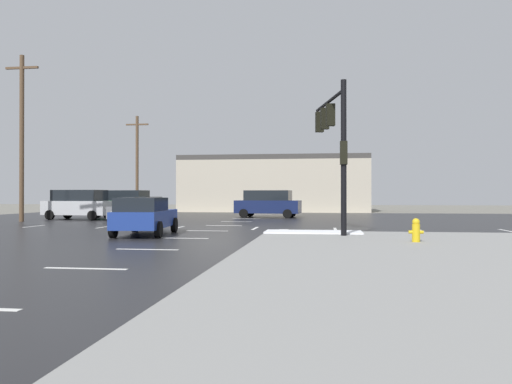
{
  "coord_description": "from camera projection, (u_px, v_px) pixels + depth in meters",
  "views": [
    {
      "loc": [
        5.4,
        -24.71,
        1.72
      ],
      "look_at": [
        1.07,
        7.21,
        1.9
      ],
      "focal_mm": 34.66,
      "sensor_mm": 36.0,
      "label": 1
    }
  ],
  "objects": [
    {
      "name": "utility_pole_far",
      "position": [
        22.0,
        135.0,
        31.33
      ],
      "size": [
        2.2,
        0.28,
        10.6
      ],
      "color": "brown",
      "rests_on": "ground_plane"
    },
    {
      "name": "road_asphalt",
      "position": [
        216.0,
        228.0,
        25.2
      ],
      "size": [
        44.0,
        44.0,
        0.02
      ],
      "primitive_type": "cube",
      "color": "#232326",
      "rests_on": "ground_plane"
    },
    {
      "name": "strip_building_background",
      "position": [
        275.0,
        184.0,
        52.03
      ],
      "size": [
        19.14,
        8.0,
        5.71
      ],
      "color": "#BCB29E",
      "rests_on": "ground_plane"
    },
    {
      "name": "utility_pole_distant",
      "position": [
        137.0,
        162.0,
        47.1
      ],
      "size": [
        2.2,
        0.28,
        9.24
      ],
      "color": "brown",
      "rests_on": "ground_plane"
    },
    {
      "name": "lane_markings",
      "position": [
        235.0,
        230.0,
        23.67
      ],
      "size": [
        36.15,
        36.15,
        0.01
      ],
      "color": "silver",
      "rests_on": "road_asphalt"
    },
    {
      "name": "suv_green",
      "position": [
        124.0,
        203.0,
        36.88
      ],
      "size": [
        4.98,
        2.57,
        2.03
      ],
      "rotation": [
        0.0,
        0.0,
        -0.11
      ],
      "color": "#195933",
      "rests_on": "road_asphalt"
    },
    {
      "name": "traffic_signal_mast",
      "position": [
        334.0,
        133.0,
        20.62
      ],
      "size": [
        1.3,
        4.73,
        6.04
      ],
      "rotation": [
        0.0,
        0.0,
        1.8
      ],
      "color": "black",
      "rests_on": "sidewalk_corner"
    },
    {
      "name": "sedan_grey",
      "position": [
        139.0,
        209.0,
        29.88
      ],
      "size": [
        2.17,
        4.6,
        1.58
      ],
      "rotation": [
        0.0,
        0.0,
        -1.61
      ],
      "color": "slate",
      "rests_on": "road_asphalt"
    },
    {
      "name": "sedan_blue",
      "position": [
        145.0,
        215.0,
        20.74
      ],
      "size": [
        2.38,
        4.66,
        1.58
      ],
      "rotation": [
        0.0,
        0.0,
        1.67
      ],
      "color": "navy",
      "rests_on": "road_asphalt"
    },
    {
      "name": "ground_plane",
      "position": [
        216.0,
        228.0,
        25.2
      ],
      "size": [
        120.0,
        120.0,
        0.0
      ],
      "primitive_type": "plane",
      "color": "slate"
    },
    {
      "name": "suv_navy",
      "position": [
        268.0,
        203.0,
        36.93
      ],
      "size": [
        4.97,
        2.54,
        2.03
      ],
      "rotation": [
        0.0,
        0.0,
        3.04
      ],
      "color": "#141E47",
      "rests_on": "road_asphalt"
    },
    {
      "name": "fire_hydrant",
      "position": [
        416.0,
        230.0,
        16.48
      ],
      "size": [
        0.48,
        0.26,
        0.79
      ],
      "color": "gold",
      "rests_on": "sidewalk_corner"
    },
    {
      "name": "suv_silver",
      "position": [
        80.0,
        204.0,
        33.93
      ],
      "size": [
        5.0,
        2.62,
        2.03
      ],
      "rotation": [
        0.0,
        0.0,
        -0.12
      ],
      "color": "#B7BABF",
      "rests_on": "road_asphalt"
    },
    {
      "name": "snow_strip_curbside",
      "position": [
        313.0,
        232.0,
        20.56
      ],
      "size": [
        4.0,
        1.6,
        0.06
      ],
      "primitive_type": "cube",
      "color": "white",
      "rests_on": "sidewalk_corner"
    }
  ]
}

